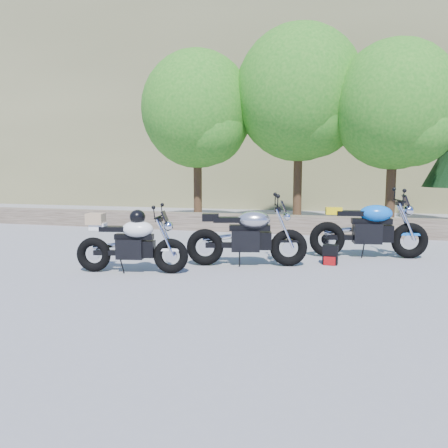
{
  "coord_description": "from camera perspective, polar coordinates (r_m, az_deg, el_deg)",
  "views": [
    {
      "loc": [
        2.42,
        -6.75,
        1.7
      ],
      "look_at": [
        0.2,
        1.0,
        0.75
      ],
      "focal_mm": 35.0,
      "sensor_mm": 36.0,
      "label": 1
    }
  ],
  "objects": [
    {
      "name": "hillside",
      "position": [
        35.24,
        17.39,
        15.88
      ],
      "size": [
        80.0,
        30.0,
        15.0
      ],
      "primitive_type": "cube",
      "color": "olive",
      "rests_on": "ground"
    },
    {
      "name": "ground",
      "position": [
        7.37,
        -3.66,
        -6.63
      ],
      "size": [
        90.0,
        90.0,
        0.0
      ],
      "primitive_type": "plane",
      "color": "gray",
      "rests_on": "ground"
    },
    {
      "name": "silver_bike",
      "position": [
        7.97,
        3.1,
        -1.65
      ],
      "size": [
        2.19,
        0.82,
        1.11
      ],
      "rotation": [
        0.0,
        0.0,
        0.24
      ],
      "color": "black",
      "rests_on": "ground"
    },
    {
      "name": "blue_bike",
      "position": [
        9.21,
        18.44,
        -0.68
      ],
      "size": [
        2.32,
        0.74,
        1.17
      ],
      "rotation": [
        0.0,
        0.0,
        0.17
      ],
      "color": "black",
      "rests_on": "ground"
    },
    {
      "name": "tree_decid_right",
      "position": [
        13.87,
        21.81,
        13.7
      ],
      "size": [
        3.54,
        3.54,
        5.41
      ],
      "color": "#382314",
      "rests_on": "ground"
    },
    {
      "name": "backpack",
      "position": [
        8.37,
        13.72,
        -3.94
      ],
      "size": [
        0.28,
        0.25,
        0.37
      ],
      "rotation": [
        0.0,
        0.0,
        -0.06
      ],
      "color": "black",
      "rests_on": "ground"
    },
    {
      "name": "stone_wall",
      "position": [
        12.57,
        4.78,
        0.07
      ],
      "size": [
        22.0,
        0.55,
        0.5
      ],
      "primitive_type": "cube",
      "color": "#4E4034",
      "rests_on": "ground"
    },
    {
      "name": "tree_decid_mid",
      "position": [
        14.56,
        10.2,
        15.86
      ],
      "size": [
        4.08,
        4.08,
        6.24
      ],
      "color": "#382314",
      "rests_on": "ground"
    },
    {
      "name": "tree_decid_left",
      "position": [
        14.83,
        -3.2,
        14.2
      ],
      "size": [
        3.67,
        3.67,
        5.62
      ],
      "color": "#382314",
      "rests_on": "ground"
    },
    {
      "name": "white_bike",
      "position": [
        7.59,
        -12.05,
        -2.29
      ],
      "size": [
        1.95,
        0.65,
        1.08
      ],
      "rotation": [
        0.0,
        0.0,
        0.18
      ],
      "color": "black",
      "rests_on": "ground"
    }
  ]
}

